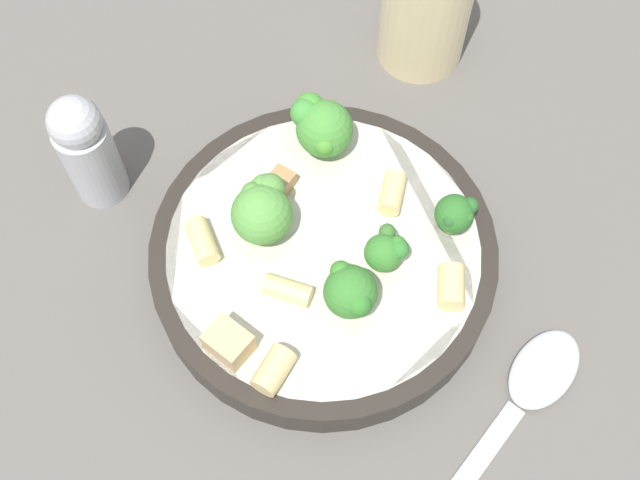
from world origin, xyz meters
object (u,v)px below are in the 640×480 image
object	(u,v)px
broccoli_floret_2	(259,209)
rigatoni_4	(448,287)
rigatoni_2	(389,193)
chicken_chunk_0	(225,343)
broccoli_floret_0	(382,251)
rigatoni_3	(284,290)
broccoli_floret_3	(452,214)
spoon	(519,399)
pepper_shaker	(83,149)
rigatoni_0	(270,370)
chicken_chunk_1	(277,181)
broccoli_floret_1	(347,292)
drinking_glass	(422,11)
rigatoni_1	(198,247)
broccoli_floret_4	(316,125)
pasta_bowl	(320,255)

from	to	relation	value
broccoli_floret_2	rigatoni_4	xyz separation A→B (m)	(0.04, 0.12, -0.01)
rigatoni_2	chicken_chunk_0	size ratio (longest dim) A/B	1.08
broccoli_floret_0	rigatoni_3	size ratio (longest dim) A/B	0.97
broccoli_floret_3	spoon	world-z (taller)	broccoli_floret_3
broccoli_floret_0	pepper_shaker	xyz separation A→B (m)	(-0.07, -0.19, 0.00)
rigatoni_0	rigatoni_2	world-z (taller)	rigatoni_0
chicken_chunk_1	pepper_shaker	xyz separation A→B (m)	(-0.02, -0.13, 0.01)
broccoli_floret_2	chicken_chunk_1	xyz separation A→B (m)	(-0.03, 0.01, -0.02)
chicken_chunk_1	broccoli_floret_1	bearing A→B (deg)	27.11
broccoli_floret_0	drinking_glass	bearing A→B (deg)	170.18
rigatoni_1	rigatoni_2	xyz separation A→B (m)	(-0.04, 0.12, 0.00)
rigatoni_4	chicken_chunk_1	bearing A→B (deg)	-125.32
rigatoni_1	spoon	world-z (taller)	rigatoni_1
rigatoni_4	chicken_chunk_1	distance (m)	0.13
broccoli_floret_2	rigatoni_0	distance (m)	0.10
rigatoni_1	chicken_chunk_1	bearing A→B (deg)	135.59
broccoli_floret_1	spoon	bearing A→B (deg)	65.40
broccoli_floret_4	spoon	world-z (taller)	broccoli_floret_4
broccoli_floret_1	rigatoni_4	xyz separation A→B (m)	(-0.01, 0.06, -0.02)
rigatoni_0	chicken_chunk_0	size ratio (longest dim) A/B	1.06
broccoli_floret_3	rigatoni_1	distance (m)	0.16
rigatoni_0	spoon	size ratio (longest dim) A/B	0.17
broccoli_floret_2	chicken_chunk_0	size ratio (longest dim) A/B	1.77
rigatoni_3	broccoli_floret_2	bearing A→B (deg)	-161.03
broccoli_floret_0	pasta_bowl	bearing A→B (deg)	-106.46
chicken_chunk_0	rigatoni_3	bearing A→B (deg)	136.69
broccoli_floret_1	pepper_shaker	distance (m)	0.20
pasta_bowl	broccoli_floret_2	xyz separation A→B (m)	(-0.01, -0.04, 0.03)
rigatoni_2	rigatoni_1	bearing A→B (deg)	-71.65
rigatoni_1	drinking_glass	distance (m)	0.24
rigatoni_0	rigatoni_1	bearing A→B (deg)	-149.17
rigatoni_0	broccoli_floret_2	bearing A→B (deg)	-174.43
rigatoni_0	rigatoni_4	distance (m)	0.12
pepper_shaker	spoon	xyz separation A→B (m)	(0.15, 0.27, -0.04)
rigatoni_3	rigatoni_0	bearing A→B (deg)	-7.31
broccoli_floret_1	chicken_chunk_1	world-z (taller)	broccoli_floret_1
rigatoni_0	broccoli_floret_4	bearing A→B (deg)	171.23
rigatoni_0	spoon	distance (m)	0.15
broccoli_floret_1	pepper_shaker	world-z (taller)	pepper_shaker
spoon	broccoli_floret_0	bearing A→B (deg)	-133.26
broccoli_floret_3	rigatoni_2	xyz separation A→B (m)	(-0.02, -0.04, -0.01)
rigatoni_1	chicken_chunk_1	size ratio (longest dim) A/B	1.82
rigatoni_1	spoon	xyz separation A→B (m)	(0.09, 0.20, -0.03)
broccoli_floret_0	broccoli_floret_2	world-z (taller)	broccoli_floret_2
rigatoni_1	rigatoni_3	distance (m)	0.06
chicken_chunk_1	rigatoni_3	bearing A→B (deg)	4.81
chicken_chunk_1	broccoli_floret_3	bearing A→B (deg)	74.43
rigatoni_4	rigatoni_0	bearing A→B (deg)	-63.26
broccoli_floret_0	broccoli_floret_4	size ratio (longest dim) A/B	0.67
pasta_bowl	chicken_chunk_1	xyz separation A→B (m)	(-0.04, -0.03, 0.02)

